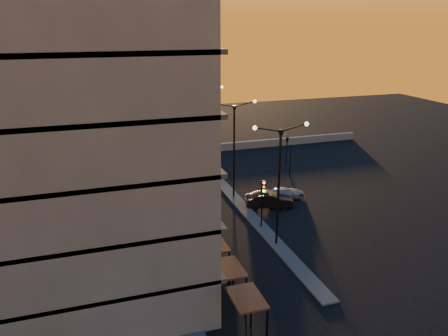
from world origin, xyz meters
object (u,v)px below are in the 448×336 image
at_px(streetlamp_mid, 234,142).
at_px(traffic_light_main, 263,196).
at_px(car_hatchback, 205,269).
at_px(car_wagon, 285,194).
at_px(car_sedan, 269,200).

relative_size(streetlamp_mid, traffic_light_main, 2.24).
bearing_deg(traffic_light_main, streetlamp_mid, 90.00).
bearing_deg(car_hatchback, car_wagon, -59.53).
bearing_deg(car_sedan, streetlamp_mid, 50.71).
xyz_separation_m(car_hatchback, car_wagon, (11.00, 10.88, -0.13)).
bearing_deg(car_wagon, car_hatchback, 122.63).
relative_size(car_sedan, car_wagon, 1.05).
relative_size(traffic_light_main, car_wagon, 1.02).
bearing_deg(car_hatchback, traffic_light_main, -62.29).
bearing_deg(car_wagon, traffic_light_main, 126.21).
distance_m(traffic_light_main, car_hatchback, 9.00).
bearing_deg(car_sedan, traffic_light_main, 163.49).
bearing_deg(car_wagon, streetlamp_mid, 53.09).
height_order(streetlamp_mid, car_hatchback, streetlamp_mid).
distance_m(streetlamp_mid, traffic_light_main, 7.62).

